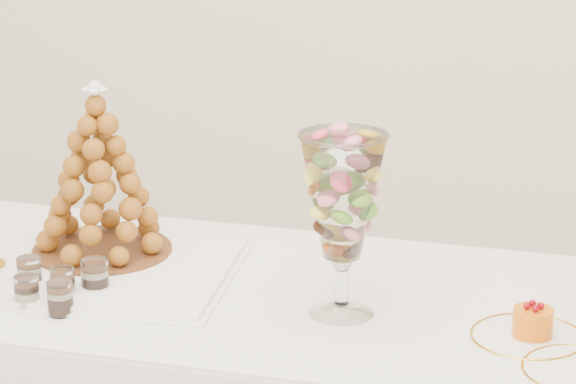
% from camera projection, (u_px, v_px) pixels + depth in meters
% --- Properties ---
extents(lace_tray, '(0.64, 0.50, 0.02)m').
position_uv_depth(lace_tray, '(88.00, 269.00, 2.95)').
color(lace_tray, white).
rests_on(lace_tray, buffet_table).
extents(macaron_vase, '(0.17, 0.17, 0.37)m').
position_uv_depth(macaron_vase, '(343.00, 199.00, 2.67)').
color(macaron_vase, white).
rests_on(macaron_vase, buffet_table).
extents(cake_plate, '(0.23, 0.23, 0.01)m').
position_uv_depth(cake_plate, '(528.00, 339.00, 2.62)').
color(cake_plate, white).
rests_on(cake_plate, buffet_table).
extents(verrine_a, '(0.06, 0.06, 0.07)m').
position_uv_depth(verrine_a, '(29.00, 273.00, 2.86)').
color(verrine_a, white).
rests_on(verrine_a, buffet_table).
extents(verrine_b, '(0.06, 0.06, 0.07)m').
position_uv_depth(verrine_b, '(63.00, 284.00, 2.80)').
color(verrine_b, white).
rests_on(verrine_b, buffet_table).
extents(verrine_c, '(0.06, 0.06, 0.08)m').
position_uv_depth(verrine_c, '(95.00, 277.00, 2.83)').
color(verrine_c, white).
rests_on(verrine_c, buffet_table).
extents(verrine_d, '(0.06, 0.06, 0.07)m').
position_uv_depth(verrine_d, '(27.00, 292.00, 2.76)').
color(verrine_d, white).
rests_on(verrine_d, buffet_table).
extents(verrine_e, '(0.06, 0.06, 0.07)m').
position_uv_depth(verrine_e, '(60.00, 298.00, 2.73)').
color(verrine_e, white).
rests_on(verrine_e, buffet_table).
extents(croquembouche, '(0.31, 0.31, 0.39)m').
position_uv_depth(croquembouche, '(99.00, 170.00, 2.97)').
color(croquembouche, brown).
rests_on(croquembouche, lace_tray).
extents(mousse_cake, '(0.08, 0.08, 0.07)m').
position_uv_depth(mousse_cake, '(533.00, 322.00, 2.61)').
color(mousse_cake, orange).
rests_on(mousse_cake, cake_plate).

